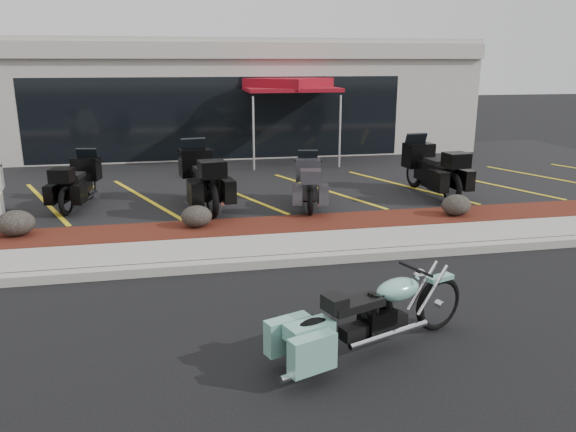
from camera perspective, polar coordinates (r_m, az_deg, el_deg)
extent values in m
plane|color=black|center=(8.49, -1.00, -7.23)|extent=(90.00, 90.00, 0.00)
cube|color=gray|center=(9.29, -2.00, -4.70)|extent=(24.00, 0.25, 0.15)
cube|color=gray|center=(9.94, -2.66, -3.33)|extent=(24.00, 1.20, 0.15)
cube|color=#340E0B|center=(11.07, -3.60, -1.34)|extent=(24.00, 1.20, 0.16)
cube|color=black|center=(16.29, -6.19, 4.04)|extent=(26.00, 9.60, 0.15)
cube|color=#A59F95|center=(22.29, -7.87, 12.03)|extent=(18.00, 8.00, 4.00)
cube|color=black|center=(18.37, -7.00, 9.80)|extent=(12.00, 0.06, 2.60)
cube|color=#A59F95|center=(18.26, -7.22, 16.36)|extent=(18.00, 0.30, 0.50)
ellipsoid|color=black|center=(11.46, -25.92, -0.66)|extent=(0.67, 0.56, 0.48)
ellipsoid|color=black|center=(11.01, -9.27, -0.03)|extent=(0.60, 0.50, 0.42)
ellipsoid|color=black|center=(12.21, 16.72, 1.08)|extent=(0.62, 0.52, 0.44)
cone|color=#F84A08|center=(15.67, -9.20, 4.67)|extent=(0.46, 0.46, 0.49)
cylinder|color=silver|center=(16.39, -2.22, 8.27)|extent=(0.06, 0.06, 2.16)
cylinder|color=silver|center=(17.54, 5.82, 8.68)|extent=(0.06, 0.06, 2.16)
cylinder|color=silver|center=(18.82, -5.30, 9.15)|extent=(0.06, 0.06, 2.16)
cylinder|color=silver|center=(19.84, 1.97, 9.52)|extent=(0.06, 0.06, 2.16)
cube|color=maroon|center=(18.00, 0.07, 12.82)|extent=(3.38, 3.38, 0.11)
cube|color=maroon|center=(18.00, 0.07, 13.32)|extent=(2.84, 2.84, 0.33)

